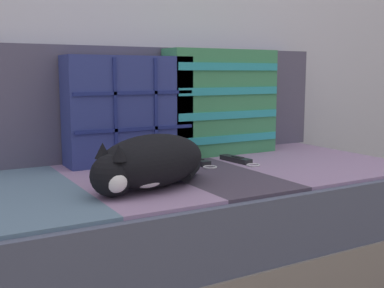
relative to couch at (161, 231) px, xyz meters
name	(u,v)px	position (x,y,z in m)	size (l,w,h in m)	color
couch	(161,231)	(0.00, 0.00, 0.00)	(1.85, 0.88, 0.40)	gray
sofa_backrest	(118,102)	(0.00, 0.37, 0.41)	(1.82, 0.14, 0.43)	#514C60
throw_pillow_quilted	(129,110)	(-0.01, 0.23, 0.40)	(0.47, 0.14, 0.39)	navy
throw_pillow_striped	(221,102)	(0.39, 0.22, 0.41)	(0.47, 0.14, 0.42)	#3D8956
sleeping_cat	(148,163)	(-0.12, -0.18, 0.28)	(0.43, 0.33, 0.15)	black
game_remote_near	(198,161)	(0.19, 0.07, 0.21)	(0.05, 0.19, 0.02)	black
game_remote_far	(237,160)	(0.33, 0.03, 0.21)	(0.06, 0.20, 0.02)	black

